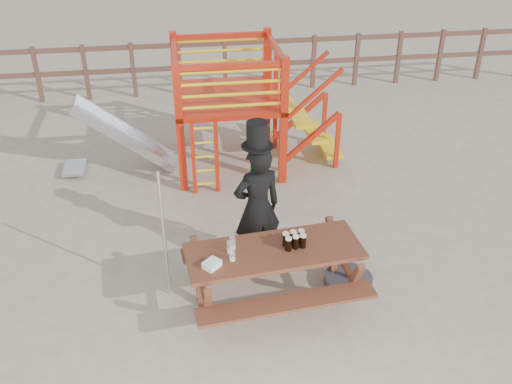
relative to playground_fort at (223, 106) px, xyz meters
The scene contains 10 objects.
ground 3.74m from the playground_fort, 91.99° to the right, with size 60.00×60.00×0.00m, color #B2A48A.
back_fence 3.44m from the playground_fort, 92.08° to the left, with size 15.09×0.09×1.20m.
playground_fort is the anchor object (origin of this frame).
picnic_table 3.68m from the playground_fort, 86.37° to the right, with size 2.13×1.58×0.78m.
man_with_hat 2.86m from the playground_fort, 86.92° to the right, with size 0.71×0.55×2.02m.
metal_pole 3.45m from the playground_fort, 106.91° to the right, with size 0.04×0.04×1.71m, color #B2B2B7.
parasol_base 3.81m from the playground_fort, 70.82° to the right, with size 0.60×0.60×0.25m.
paper_bag 3.89m from the playground_fort, 97.36° to the right, with size 0.18×0.14×0.08m, color white.
stout_pints 3.63m from the playground_fort, 82.55° to the right, with size 0.26×0.20×0.17m.
empty_glasses 3.65m from the playground_fort, 94.05° to the right, with size 0.11×0.29×0.15m.
Camera 1 is at (-0.62, -5.19, 4.67)m, focal length 40.00 mm.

